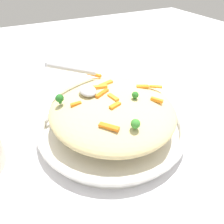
# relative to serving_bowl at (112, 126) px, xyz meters

# --- Properties ---
(ground_plane) EXTENTS (2.40, 2.40, 0.00)m
(ground_plane) POSITION_rel_serving_bowl_xyz_m (0.00, 0.00, -0.02)
(ground_plane) COLOR silver
(serving_bowl) EXTENTS (0.38, 0.38, 0.04)m
(serving_bowl) POSITION_rel_serving_bowl_xyz_m (0.00, 0.00, 0.00)
(serving_bowl) COLOR white
(serving_bowl) RESTS_ON ground_plane
(pasta_mound) EXTENTS (0.32, 0.30, 0.07)m
(pasta_mound) POSITION_rel_serving_bowl_xyz_m (0.00, 0.00, 0.05)
(pasta_mound) COLOR #DBC689
(pasta_mound) RESTS_ON serving_bowl
(carrot_piece_0) EXTENTS (0.02, 0.04, 0.01)m
(carrot_piece_0) POSITION_rel_serving_bowl_xyz_m (-0.05, -0.01, 0.09)
(carrot_piece_0) COLOR orange
(carrot_piece_0) RESTS_ON pasta_mound
(carrot_piece_1) EXTENTS (0.04, 0.04, 0.01)m
(carrot_piece_1) POSITION_rel_serving_bowl_xyz_m (0.09, -0.05, 0.08)
(carrot_piece_1) COLOR orange
(carrot_piece_1) RESTS_ON pasta_mound
(carrot_piece_2) EXTENTS (0.03, 0.04, 0.01)m
(carrot_piece_2) POSITION_rel_serving_bowl_xyz_m (-0.02, -0.02, 0.09)
(carrot_piece_2) COLOR orange
(carrot_piece_2) RESTS_ON pasta_mound
(carrot_piece_3) EXTENTS (0.03, 0.02, 0.01)m
(carrot_piece_3) POSITION_rel_serving_bowl_xyz_m (0.05, 0.09, 0.08)
(carrot_piece_3) COLOR orange
(carrot_piece_3) RESTS_ON pasta_mound
(carrot_piece_4) EXTENTS (0.03, 0.03, 0.01)m
(carrot_piece_4) POSITION_rel_serving_bowl_xyz_m (0.00, 0.13, 0.08)
(carrot_piece_4) COLOR orange
(carrot_piece_4) RESTS_ON pasta_mound
(carrot_piece_5) EXTENTS (0.02, 0.04, 0.01)m
(carrot_piece_5) POSITION_rel_serving_bowl_xyz_m (-0.07, 0.02, 0.09)
(carrot_piece_5) COLOR orange
(carrot_piece_5) RESTS_ON pasta_mound
(carrot_piece_6) EXTENTS (0.01, 0.02, 0.01)m
(carrot_piece_6) POSITION_rel_serving_bowl_xyz_m (-0.02, -0.08, 0.08)
(carrot_piece_6) COLOR orange
(carrot_piece_6) RESTS_ON pasta_mound
(carrot_piece_7) EXTENTS (0.04, 0.03, 0.01)m
(carrot_piece_7) POSITION_rel_serving_bowl_xyz_m (-0.13, 0.01, 0.08)
(carrot_piece_7) COLOR orange
(carrot_piece_7) RESTS_ON pasta_mound
(carrot_piece_8) EXTENTS (0.02, 0.03, 0.01)m
(carrot_piece_8) POSITION_rel_serving_bowl_xyz_m (-0.01, 0.10, 0.08)
(carrot_piece_8) COLOR orange
(carrot_piece_8) RESTS_ON pasta_mound
(carrot_piece_9) EXTENTS (0.02, 0.03, 0.01)m
(carrot_piece_9) POSITION_rel_serving_bowl_xyz_m (0.04, -0.01, 0.09)
(carrot_piece_9) COLOR orange
(carrot_piece_9) RESTS_ON pasta_mound
(carrot_piece_10) EXTENTS (0.03, 0.02, 0.01)m
(carrot_piece_10) POSITION_rel_serving_bowl_xyz_m (0.01, -0.00, 0.09)
(carrot_piece_10) COLOR orange
(carrot_piece_10) RESTS_ON pasta_mound
(broccoli_floret_0) EXTENTS (0.02, 0.02, 0.02)m
(broccoli_floret_0) POSITION_rel_serving_bowl_xyz_m (-0.04, -0.11, 0.09)
(broccoli_floret_0) COLOR #205B1C
(broccoli_floret_0) RESTS_ON pasta_mound
(broccoli_floret_1) EXTENTS (0.02, 0.02, 0.02)m
(broccoli_floret_1) POSITION_rel_serving_bowl_xyz_m (0.03, 0.05, 0.10)
(broccoli_floret_1) COLOR #296820
(broccoli_floret_1) RESTS_ON pasta_mound
(broccoli_floret_2) EXTENTS (0.02, 0.02, 0.02)m
(broccoli_floret_2) POSITION_rel_serving_bowl_xyz_m (0.11, -0.01, 0.09)
(broccoli_floret_2) COLOR #377928
(broccoli_floret_2) RESTS_ON pasta_mound
(serving_spoon) EXTENTS (0.11, 0.14, 0.08)m
(serving_spoon) POSITION_rel_serving_bowl_xyz_m (-0.07, -0.05, 0.11)
(serving_spoon) COLOR #B7B7BC
(serving_spoon) RESTS_ON pasta_mound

